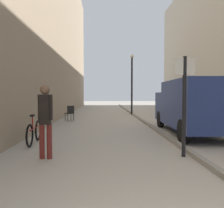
{
  "coord_description": "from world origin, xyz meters",
  "views": [
    {
      "loc": [
        -0.77,
        -1.2,
        1.63
      ],
      "look_at": [
        -0.25,
        12.14,
        1.05
      ],
      "focal_mm": 36.31,
      "sensor_mm": 36.0,
      "label": 1
    }
  ],
  "objects_px": {
    "street_sign_post": "(184,97)",
    "cafe_chair_near_window": "(70,112)",
    "lamp_post": "(132,80)",
    "bicycle_leaning": "(34,132)",
    "delivery_van": "(191,105)",
    "pedestrian_main_foreground": "(45,116)"
  },
  "relations": [
    {
      "from": "pedestrian_main_foreground",
      "to": "bicycle_leaning",
      "type": "bearing_deg",
      "value": 117.48
    },
    {
      "from": "lamp_post",
      "to": "bicycle_leaning",
      "type": "xyz_separation_m",
      "value": [
        -4.54,
        -10.34,
        -2.34
      ]
    },
    {
      "from": "street_sign_post",
      "to": "lamp_post",
      "type": "distance_m",
      "value": 12.13
    },
    {
      "from": "lamp_post",
      "to": "cafe_chair_near_window",
      "type": "height_order",
      "value": "lamp_post"
    },
    {
      "from": "bicycle_leaning",
      "to": "street_sign_post",
      "type": "bearing_deg",
      "value": -23.99
    },
    {
      "from": "delivery_van",
      "to": "cafe_chair_near_window",
      "type": "xyz_separation_m",
      "value": [
        -5.61,
        4.56,
        -0.63
      ]
    },
    {
      "from": "cafe_chair_near_window",
      "to": "pedestrian_main_foreground",
      "type": "bearing_deg",
      "value": -119.08
    },
    {
      "from": "street_sign_post",
      "to": "cafe_chair_near_window",
      "type": "xyz_separation_m",
      "value": [
        -4.1,
        7.92,
        -1.0
      ]
    },
    {
      "from": "lamp_post",
      "to": "bicycle_leaning",
      "type": "distance_m",
      "value": 11.53
    },
    {
      "from": "lamp_post",
      "to": "bicycle_leaning",
      "type": "bearing_deg",
      "value": -113.72
    },
    {
      "from": "pedestrian_main_foreground",
      "to": "cafe_chair_near_window",
      "type": "bearing_deg",
      "value": 96.59
    },
    {
      "from": "delivery_van",
      "to": "cafe_chair_near_window",
      "type": "bearing_deg",
      "value": 143.45
    },
    {
      "from": "pedestrian_main_foreground",
      "to": "street_sign_post",
      "type": "height_order",
      "value": "street_sign_post"
    },
    {
      "from": "pedestrian_main_foreground",
      "to": "lamp_post",
      "type": "xyz_separation_m",
      "value": [
        3.72,
        12.12,
        1.65
      ]
    },
    {
      "from": "street_sign_post",
      "to": "bicycle_leaning",
      "type": "distance_m",
      "value": 4.84
    },
    {
      "from": "street_sign_post",
      "to": "lamp_post",
      "type": "bearing_deg",
      "value": -105.33
    },
    {
      "from": "delivery_van",
      "to": "bicycle_leaning",
      "type": "height_order",
      "value": "delivery_van"
    },
    {
      "from": "lamp_post",
      "to": "cafe_chair_near_window",
      "type": "relative_size",
      "value": 5.06
    },
    {
      "from": "lamp_post",
      "to": "street_sign_post",
      "type": "bearing_deg",
      "value": -90.82
    },
    {
      "from": "lamp_post",
      "to": "cafe_chair_near_window",
      "type": "distance_m",
      "value": 6.34
    },
    {
      "from": "street_sign_post",
      "to": "lamp_post",
      "type": "xyz_separation_m",
      "value": [
        0.17,
        12.07,
        1.18
      ]
    },
    {
      "from": "street_sign_post",
      "to": "cafe_chair_near_window",
      "type": "distance_m",
      "value": 8.97
    }
  ]
}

